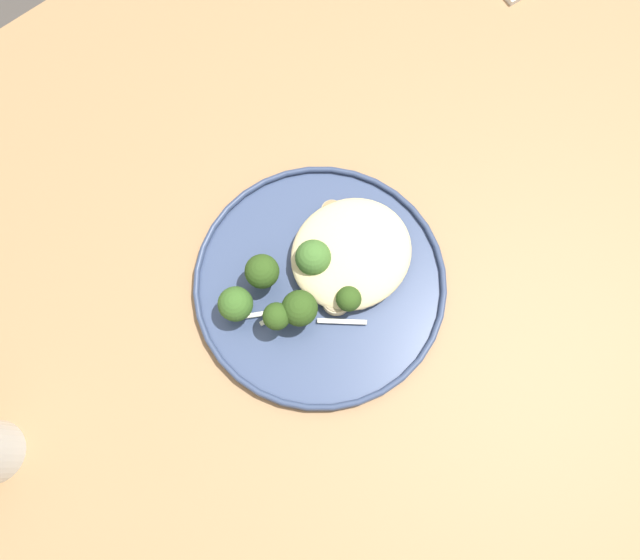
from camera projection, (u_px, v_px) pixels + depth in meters
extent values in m
plane|color=#47423D|center=(305.00, 362.00, 1.43)|extent=(6.00, 6.00, 0.00)
cube|color=#9E754C|center=(291.00, 268.00, 0.74)|extent=(1.40, 1.00, 0.04)
cylinder|color=#38476B|center=(320.00, 284.00, 0.71)|extent=(0.29, 0.29, 0.01)
torus|color=#334162|center=(320.00, 282.00, 0.70)|extent=(0.29, 0.29, 0.01)
ellipsoid|color=beige|center=(351.00, 253.00, 0.70)|extent=(0.14, 0.13, 0.03)
cylinder|color=beige|center=(362.00, 264.00, 0.70)|extent=(0.02, 0.02, 0.01)
cylinder|color=#988766|center=(362.00, 262.00, 0.69)|extent=(0.02, 0.02, 0.00)
cylinder|color=#DBB77A|center=(332.00, 212.00, 0.72)|extent=(0.03, 0.03, 0.01)
cylinder|color=#8E774F|center=(332.00, 209.00, 0.71)|extent=(0.02, 0.02, 0.00)
cylinder|color=#DBB77A|center=(331.00, 268.00, 0.70)|extent=(0.04, 0.04, 0.01)
cylinder|color=#8E774F|center=(331.00, 267.00, 0.69)|extent=(0.03, 0.03, 0.00)
cylinder|color=beige|center=(381.00, 239.00, 0.71)|extent=(0.02, 0.02, 0.01)
cylinder|color=#988766|center=(382.00, 236.00, 0.70)|extent=(0.02, 0.02, 0.00)
cylinder|color=#E5C689|center=(355.00, 234.00, 0.71)|extent=(0.03, 0.03, 0.01)
cylinder|color=#958159|center=(356.00, 232.00, 0.71)|extent=(0.03, 0.03, 0.00)
cylinder|color=beige|center=(336.00, 301.00, 0.69)|extent=(0.03, 0.03, 0.01)
cylinder|color=#988766|center=(337.00, 299.00, 0.68)|extent=(0.03, 0.03, 0.00)
cylinder|color=beige|center=(361.00, 298.00, 0.69)|extent=(0.02, 0.02, 0.01)
cylinder|color=#988766|center=(361.00, 297.00, 0.68)|extent=(0.02, 0.02, 0.00)
cylinder|color=#89A356|center=(264.00, 278.00, 0.70)|extent=(0.01, 0.01, 0.02)
sphere|color=#2D4C19|center=(262.00, 271.00, 0.67)|extent=(0.04, 0.04, 0.04)
cylinder|color=#7A994C|center=(278.00, 321.00, 0.68)|extent=(0.02, 0.02, 0.03)
sphere|color=#2D4C19|center=(276.00, 316.00, 0.65)|extent=(0.03, 0.03, 0.03)
cylinder|color=#89A356|center=(300.00, 314.00, 0.68)|extent=(0.01, 0.01, 0.02)
sphere|color=#2D4C19|center=(300.00, 308.00, 0.66)|extent=(0.04, 0.04, 0.04)
cylinder|color=#7A994C|center=(238.00, 309.00, 0.69)|extent=(0.01, 0.01, 0.02)
sphere|color=#386023|center=(235.00, 304.00, 0.66)|extent=(0.04, 0.04, 0.04)
cylinder|color=#7A994C|center=(313.00, 264.00, 0.70)|extent=(0.01, 0.01, 0.02)
sphere|color=#42702D|center=(313.00, 258.00, 0.68)|extent=(0.04, 0.04, 0.04)
cylinder|color=#89A356|center=(348.00, 303.00, 0.69)|extent=(0.01, 0.01, 0.02)
sphere|color=#2D4C19|center=(349.00, 299.00, 0.67)|extent=(0.03, 0.03, 0.03)
cube|color=silver|center=(260.00, 314.00, 0.69)|extent=(0.05, 0.03, 0.00)
cube|color=silver|center=(339.00, 324.00, 0.69)|extent=(0.04, 0.04, 0.00)
cube|color=silver|center=(283.00, 312.00, 0.69)|extent=(0.06, 0.02, 0.00)
cube|color=silver|center=(313.00, 285.00, 0.70)|extent=(0.04, 0.03, 0.00)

